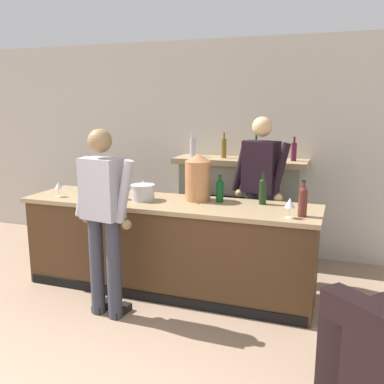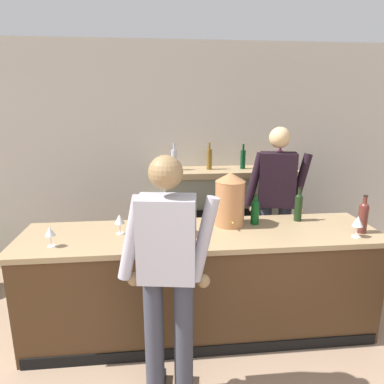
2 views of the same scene
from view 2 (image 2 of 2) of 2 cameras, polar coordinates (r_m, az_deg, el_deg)
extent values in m
cube|color=beige|center=(4.32, -0.26, 5.75)|extent=(12.00, 0.07, 2.75)
cube|color=#482F1A|center=(3.18, 1.57, -15.17)|extent=(3.01, 0.71, 0.91)
cube|color=tan|center=(2.97, 1.63, -7.10)|extent=(3.08, 0.78, 0.04)
cube|color=black|center=(3.11, 2.47, -25.00)|extent=(2.95, 0.01, 0.10)
cube|color=gray|center=(4.32, 5.54, -4.90)|extent=(1.49, 0.44, 1.20)
cube|color=black|center=(4.16, 6.12, -7.98)|extent=(0.82, 0.02, 0.77)
cube|color=tan|center=(4.13, 5.80, 3.36)|extent=(1.65, 0.52, 0.07)
cylinder|color=#AEB1C1|center=(4.03, -2.97, 5.33)|extent=(0.07, 0.07, 0.24)
cylinder|color=#AEB1C1|center=(4.01, -3.00, 7.55)|extent=(0.03, 0.03, 0.08)
cylinder|color=brown|center=(4.07, 2.90, 5.45)|extent=(0.06, 0.06, 0.24)
cylinder|color=brown|center=(4.05, 2.93, 7.68)|extent=(0.03, 0.03, 0.08)
cylinder|color=#083219|center=(4.15, 8.48, 5.37)|extent=(0.06, 0.06, 0.22)
cylinder|color=#083219|center=(4.13, 8.56, 7.39)|extent=(0.02, 0.02, 0.07)
cylinder|color=#50142A|center=(4.29, 14.40, 5.32)|extent=(0.07, 0.07, 0.22)
cylinder|color=#50142A|center=(4.27, 14.52, 7.23)|extent=(0.03, 0.03, 0.07)
cylinder|color=#353742|center=(2.53, -1.41, -23.57)|extent=(0.13, 0.13, 0.94)
cylinder|color=#353742|center=(2.55, -6.30, -23.30)|extent=(0.13, 0.13, 0.94)
cube|color=black|center=(2.88, -5.78, -29.28)|extent=(0.14, 0.25, 0.07)
cube|color=#9F9BA7|center=(2.16, -4.20, -7.78)|extent=(0.39, 0.27, 0.54)
cylinder|color=#9F9BA7|center=(2.17, 1.97, -7.91)|extent=(0.20, 0.08, 0.57)
sphere|color=olive|center=(2.32, 1.91, -14.60)|extent=(0.09, 0.09, 0.09)
cylinder|color=#9F9BA7|center=(2.22, -10.07, -7.56)|extent=(0.20, 0.08, 0.57)
sphere|color=olive|center=(2.37, -9.64, -14.13)|extent=(0.09, 0.09, 0.09)
sphere|color=olive|center=(2.04, -4.42, 3.25)|extent=(0.21, 0.21, 0.21)
cylinder|color=#393D4C|center=(3.82, 11.79, -9.37)|extent=(0.13, 0.13, 1.01)
cube|color=black|center=(3.97, 11.47, -15.98)|extent=(0.16, 0.26, 0.07)
cylinder|color=#393D4C|center=(3.84, 14.81, -9.44)|extent=(0.13, 0.13, 1.01)
cube|color=black|center=(3.99, 14.46, -16.03)|extent=(0.16, 0.26, 0.07)
cube|color=black|center=(3.59, 14.01, 2.05)|extent=(0.40, 0.31, 0.55)
cylinder|color=black|center=(3.56, 10.34, 2.04)|extent=(0.20, 0.08, 0.57)
sphere|color=#D9B27D|center=(3.61, 10.14, -2.67)|extent=(0.09, 0.09, 0.09)
cylinder|color=black|center=(3.60, 17.68, 1.73)|extent=(0.20, 0.08, 0.57)
sphere|color=#D9B27D|center=(3.66, 17.37, -2.92)|extent=(0.09, 0.09, 0.09)
sphere|color=#D9B27D|center=(3.53, 14.43, 8.79)|extent=(0.21, 0.21, 0.21)
cylinder|color=#B37347|center=(3.09, 6.32, -1.90)|extent=(0.26, 0.26, 0.41)
cone|color=#B37347|center=(3.03, 6.45, 2.52)|extent=(0.27, 0.27, 0.08)
cylinder|color=#B29333|center=(2.99, 6.86, -5.18)|extent=(0.02, 0.04, 0.02)
cylinder|color=silver|center=(2.88, -3.53, -5.70)|extent=(0.24, 0.24, 0.15)
cylinder|color=silver|center=(2.86, -3.56, -4.15)|extent=(0.25, 0.25, 0.01)
cylinder|color=#094218|center=(3.18, 10.45, -3.59)|extent=(0.08, 0.08, 0.20)
sphere|color=#094218|center=(3.15, 10.53, -1.90)|extent=(0.07, 0.07, 0.07)
cylinder|color=#094218|center=(3.14, 10.56, -1.24)|extent=(0.03, 0.03, 0.08)
cylinder|color=black|center=(3.13, 10.60, -0.46)|extent=(0.03, 0.03, 0.01)
cylinder|color=black|center=(3.36, 17.28, -2.76)|extent=(0.07, 0.07, 0.22)
sphere|color=black|center=(3.33, 17.42, -0.91)|extent=(0.07, 0.07, 0.07)
cylinder|color=black|center=(3.32, 17.48, -0.19)|extent=(0.03, 0.03, 0.09)
cylinder|color=black|center=(3.31, 17.54, 0.64)|extent=(0.03, 0.03, 0.01)
cylinder|color=brown|center=(2.85, -9.03, -5.67)|extent=(0.07, 0.07, 0.19)
sphere|color=brown|center=(2.82, -9.11, -3.84)|extent=(0.07, 0.07, 0.07)
cylinder|color=brown|center=(2.81, -9.14, -3.12)|extent=(0.03, 0.03, 0.07)
cylinder|color=black|center=(2.80, -9.17, -2.28)|extent=(0.03, 0.03, 0.01)
cylinder|color=#56251E|center=(3.26, 26.56, -4.16)|extent=(0.08, 0.08, 0.23)
sphere|color=#56251E|center=(3.23, 26.78, -2.23)|extent=(0.08, 0.08, 0.08)
cylinder|color=#56251E|center=(3.21, 26.87, -1.46)|extent=(0.03, 0.03, 0.09)
cylinder|color=black|center=(3.20, 26.97, -0.59)|extent=(0.04, 0.04, 0.01)
cylinder|color=silver|center=(3.16, 25.66, -6.71)|extent=(0.07, 0.07, 0.01)
cylinder|color=silver|center=(3.15, 25.75, -5.90)|extent=(0.01, 0.01, 0.09)
cone|color=silver|center=(3.12, 25.93, -4.39)|extent=(0.09, 0.09, 0.09)
cylinder|color=silver|center=(3.21, -6.52, -5.05)|extent=(0.07, 0.07, 0.01)
cylinder|color=silver|center=(3.20, -6.53, -4.43)|extent=(0.01, 0.01, 0.07)
cone|color=silver|center=(3.17, -6.57, -3.17)|extent=(0.08, 0.08, 0.08)
cylinder|color=silver|center=(2.99, -11.85, -6.78)|extent=(0.07, 0.07, 0.01)
cylinder|color=silver|center=(2.97, -11.90, -5.93)|extent=(0.01, 0.01, 0.09)
cone|color=silver|center=(2.94, -11.98, -4.41)|extent=(0.09, 0.09, 0.08)
cylinder|color=silver|center=(2.89, -22.36, -8.36)|extent=(0.06, 0.06, 0.01)
cylinder|color=silver|center=(2.87, -22.45, -7.51)|extent=(0.01, 0.01, 0.09)
cone|color=silver|center=(2.84, -22.60, -6.04)|extent=(0.08, 0.08, 0.07)
camera|label=1|loc=(2.38, 113.62, -7.73)|focal=40.00mm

